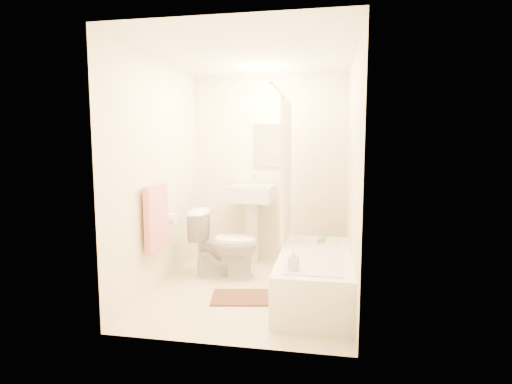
% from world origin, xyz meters
% --- Properties ---
extents(floor, '(2.40, 2.40, 0.00)m').
position_xyz_m(floor, '(0.00, 0.00, 0.00)').
color(floor, beige).
rests_on(floor, ground).
extents(ceiling, '(2.40, 2.40, 0.00)m').
position_xyz_m(ceiling, '(0.00, 0.00, 2.40)').
color(ceiling, white).
rests_on(ceiling, ground).
extents(wall_back, '(2.00, 0.02, 2.40)m').
position_xyz_m(wall_back, '(0.00, 1.20, 1.20)').
color(wall_back, beige).
rests_on(wall_back, ground).
extents(wall_left, '(0.02, 2.40, 2.40)m').
position_xyz_m(wall_left, '(-1.00, 0.00, 1.20)').
color(wall_left, beige).
rests_on(wall_left, ground).
extents(wall_right, '(0.02, 2.40, 2.40)m').
position_xyz_m(wall_right, '(1.00, 0.00, 1.20)').
color(wall_right, beige).
rests_on(wall_right, ground).
extents(mirror, '(0.40, 0.03, 0.55)m').
position_xyz_m(mirror, '(0.00, 1.18, 1.50)').
color(mirror, white).
rests_on(mirror, wall_back).
extents(curtain_rod, '(0.03, 1.70, 0.03)m').
position_xyz_m(curtain_rod, '(0.30, 0.10, 2.00)').
color(curtain_rod, silver).
rests_on(curtain_rod, wall_back).
extents(shower_curtain, '(0.04, 0.80, 1.55)m').
position_xyz_m(shower_curtain, '(0.30, 0.50, 1.22)').
color(shower_curtain, silver).
rests_on(shower_curtain, curtain_rod).
extents(towel_bar, '(0.02, 0.60, 0.02)m').
position_xyz_m(towel_bar, '(-0.96, -0.25, 1.10)').
color(towel_bar, silver).
rests_on(towel_bar, wall_left).
extents(towel, '(0.06, 0.45, 0.66)m').
position_xyz_m(towel, '(-0.93, -0.25, 0.78)').
color(towel, '#CC7266').
rests_on(towel, towel_bar).
extents(toilet_paper, '(0.11, 0.12, 0.12)m').
position_xyz_m(toilet_paper, '(-0.93, 0.12, 0.70)').
color(toilet_paper, white).
rests_on(toilet_paper, wall_left).
extents(toilet, '(0.79, 0.47, 0.76)m').
position_xyz_m(toilet, '(-0.39, 0.36, 0.38)').
color(toilet, white).
rests_on(toilet, floor).
extents(sink, '(0.58, 0.48, 1.08)m').
position_xyz_m(sink, '(-0.19, 0.95, 0.54)').
color(sink, silver).
rests_on(sink, floor).
extents(bathtub, '(0.69, 1.58, 0.44)m').
position_xyz_m(bathtub, '(0.66, -0.12, 0.22)').
color(bathtub, white).
rests_on(bathtub, floor).
extents(bath_mat, '(0.62, 0.51, 0.02)m').
position_xyz_m(bath_mat, '(-0.07, -0.27, 0.01)').
color(bath_mat, '#503122').
rests_on(bath_mat, floor).
extents(soap_bottle, '(0.09, 0.09, 0.17)m').
position_xyz_m(soap_bottle, '(0.49, -0.67, 0.53)').
color(soap_bottle, white).
rests_on(soap_bottle, bathtub).
extents(scrub_brush, '(0.09, 0.22, 0.04)m').
position_xyz_m(scrub_brush, '(0.71, 0.40, 0.46)').
color(scrub_brush, green).
rests_on(scrub_brush, bathtub).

